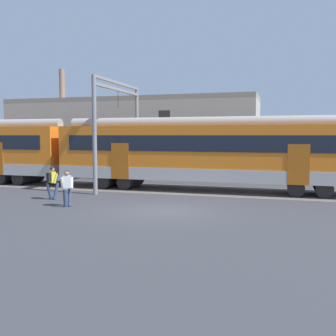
# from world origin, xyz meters

# --- Properties ---
(ground_plane) EXTENTS (160.00, 160.00, 0.00)m
(ground_plane) POSITION_xyz_m (0.00, 0.00, 0.00)
(ground_plane) COLOR #38383D
(track_bed) EXTENTS (80.00, 4.40, 0.01)m
(track_bed) POSITION_xyz_m (-10.33, 6.63, 0.01)
(track_bed) COLOR #605951
(track_bed) RESTS_ON ground
(commuter_train) EXTENTS (38.05, 3.07, 4.73)m
(commuter_train) POSITION_xyz_m (-7.85, 6.63, 2.25)
(commuter_train) COLOR #B2ADA8
(commuter_train) RESTS_ON ground
(pedestrian_yellow) EXTENTS (0.66, 0.56, 1.67)m
(pedestrian_yellow) POSITION_xyz_m (-6.33, 1.24, 0.99)
(pedestrian_yellow) COLOR navy
(pedestrian_yellow) RESTS_ON ground
(pedestrian_white) EXTENTS (0.52, 0.71, 1.67)m
(pedestrian_white) POSITION_xyz_m (-4.54, -0.30, 0.99)
(pedestrian_white) COLOR navy
(pedestrian_white) RESTS_ON ground
(catenary_gantry) EXTENTS (0.24, 6.64, 6.53)m
(catenary_gantry) POSITION_xyz_m (-5.03, 6.63, 4.31)
(catenary_gantry) COLOR gray
(catenary_gantry) RESTS_ON ground
(background_building) EXTENTS (21.78, 5.00, 9.20)m
(background_building) POSITION_xyz_m (-8.05, 15.82, 3.21)
(background_building) COLOR #B2A899
(background_building) RESTS_ON ground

